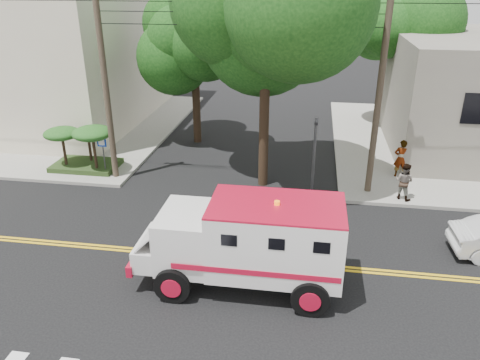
# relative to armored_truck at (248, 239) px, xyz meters

# --- Properties ---
(ground) EXTENTS (100.00, 100.00, 0.00)m
(ground) POSITION_rel_armored_truck_xyz_m (-1.91, 1.35, -1.67)
(ground) COLOR black
(ground) RESTS_ON ground
(sidewalk_nw) EXTENTS (17.00, 17.00, 0.15)m
(sidewalk_nw) POSITION_rel_armored_truck_xyz_m (-15.41, 14.85, -1.59)
(sidewalk_nw) COLOR gray
(sidewalk_nw) RESTS_ON ground
(building_left) EXTENTS (16.00, 14.00, 10.00)m
(building_left) POSITION_rel_armored_truck_xyz_m (-17.41, 16.35, 3.48)
(building_left) COLOR beige
(building_left) RESTS_ON sidewalk_nw
(utility_pole_left) EXTENTS (0.28, 0.28, 9.00)m
(utility_pole_left) POSITION_rel_armored_truck_xyz_m (-7.51, 7.35, 2.83)
(utility_pole_left) COLOR #382D23
(utility_pole_left) RESTS_ON ground
(utility_pole_right) EXTENTS (0.28, 0.28, 9.00)m
(utility_pole_right) POSITION_rel_armored_truck_xyz_m (4.39, 7.55, 2.83)
(utility_pole_right) COLOR #382D23
(utility_pole_right) RESTS_ON ground
(tree_main) EXTENTS (6.08, 5.70, 9.85)m
(tree_main) POSITION_rel_armored_truck_xyz_m (0.03, 7.56, 5.53)
(tree_main) COLOR black
(tree_main) RESTS_ON ground
(tree_left) EXTENTS (4.48, 4.20, 7.70)m
(tree_left) POSITION_rel_armored_truck_xyz_m (-4.59, 13.14, 4.06)
(tree_left) COLOR black
(tree_left) RESTS_ON ground
(tree_right) EXTENTS (4.80, 4.50, 8.20)m
(tree_right) POSITION_rel_armored_truck_xyz_m (6.94, 17.12, 4.43)
(tree_right) COLOR black
(tree_right) RESTS_ON ground
(traffic_signal) EXTENTS (0.15, 0.18, 3.60)m
(traffic_signal) POSITION_rel_armored_truck_xyz_m (1.89, 6.95, 0.56)
(traffic_signal) COLOR #3F3F42
(traffic_signal) RESTS_ON ground
(accessibility_sign) EXTENTS (0.45, 0.10, 2.02)m
(accessibility_sign) POSITION_rel_armored_truck_xyz_m (-8.11, 7.53, -0.30)
(accessibility_sign) COLOR #3F3F42
(accessibility_sign) RESTS_ON ground
(palm_planter) EXTENTS (3.52, 2.63, 2.36)m
(palm_planter) POSITION_rel_armored_truck_xyz_m (-9.34, 7.98, -0.02)
(palm_planter) COLOR #1E3314
(palm_planter) RESTS_ON sidewalk_nw
(armored_truck) EXTENTS (6.46, 2.65, 2.93)m
(armored_truck) POSITION_rel_armored_truck_xyz_m (0.00, 0.00, 0.00)
(armored_truck) COLOR silver
(armored_truck) RESTS_ON ground
(pedestrian_a) EXTENTS (0.68, 0.45, 1.85)m
(pedestrian_a) POSITION_rel_armored_truck_xyz_m (6.02, 9.44, -0.59)
(pedestrian_a) COLOR gray
(pedestrian_a) RESTS_ON sidewalk_ne
(pedestrian_b) EXTENTS (1.01, 0.96, 1.64)m
(pedestrian_b) POSITION_rel_armored_truck_xyz_m (5.79, 6.93, -0.70)
(pedestrian_b) COLOR gray
(pedestrian_b) RESTS_ON sidewalk_ne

